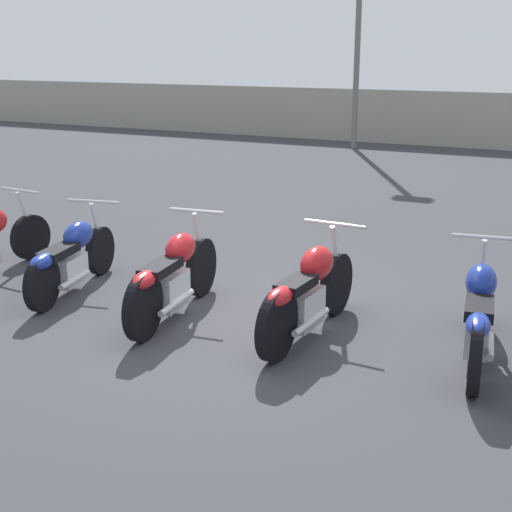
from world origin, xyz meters
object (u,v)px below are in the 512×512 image
(motorcycle_slot_1, at_px, (71,257))
(motorcycle_slot_3, at_px, (308,293))
(light_pole_left, at_px, (359,7))
(motorcycle_slot_2, at_px, (173,277))
(motorcycle_slot_4, at_px, (479,315))

(motorcycle_slot_1, bearing_deg, motorcycle_slot_3, -11.90)
(light_pole_left, distance_m, motorcycle_slot_3, 14.41)
(motorcycle_slot_1, height_order, motorcycle_slot_2, motorcycle_slot_2)
(motorcycle_slot_3, bearing_deg, motorcycle_slot_1, -177.34)
(motorcycle_slot_3, xyz_separation_m, motorcycle_slot_4, (1.60, 0.16, -0.01))
(motorcycle_slot_4, bearing_deg, motorcycle_slot_1, 173.29)
(light_pole_left, relative_size, motorcycle_slot_2, 3.04)
(motorcycle_slot_2, distance_m, motorcycle_slot_4, 3.10)
(motorcycle_slot_4, bearing_deg, motorcycle_slot_3, 177.16)
(motorcycle_slot_2, bearing_deg, motorcycle_slot_1, 167.04)
(motorcycle_slot_1, height_order, motorcycle_slot_4, motorcycle_slot_4)
(motorcycle_slot_2, bearing_deg, motorcycle_slot_4, -1.48)
(motorcycle_slot_3, relative_size, motorcycle_slot_4, 0.97)
(motorcycle_slot_3, height_order, motorcycle_slot_4, motorcycle_slot_3)
(light_pole_left, bearing_deg, motorcycle_slot_3, -73.04)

